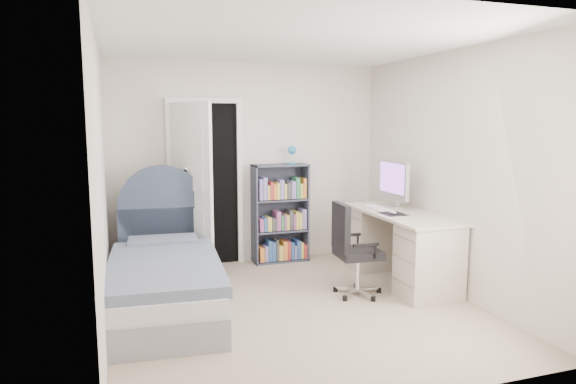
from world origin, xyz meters
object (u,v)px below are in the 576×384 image
object	(u,v)px
bed	(165,278)
bookcase	(281,217)
nightstand	(167,238)
desk	(400,244)
floor_lamp	(184,230)
office_chair	(351,245)

from	to	relation	value
bed	bookcase	size ratio (longest dim) A/B	1.47
nightstand	desk	distance (m)	2.69
nightstand	floor_lamp	world-z (taller)	floor_lamp
bookcase	desk	distance (m)	1.59
bed	nightstand	world-z (taller)	bed
bed	floor_lamp	xyz separation A→B (m)	(0.32, 1.05, 0.23)
floor_lamp	desk	xyz separation A→B (m)	(2.24, -1.05, -0.09)
bed	desk	size ratio (longest dim) A/B	1.35
bookcase	office_chair	size ratio (longest dim) A/B	1.53
bed	bookcase	bearing A→B (deg)	38.11
floor_lamp	office_chair	bearing A→B (deg)	-40.67
office_chair	nightstand	bearing A→B (deg)	140.38
nightstand	floor_lamp	xyz separation A→B (m)	(0.19, -0.11, 0.10)
nightstand	bookcase	size ratio (longest dim) A/B	0.43
floor_lamp	desk	distance (m)	2.47
desk	nightstand	bearing A→B (deg)	154.48
nightstand	floor_lamp	size ratio (longest dim) A/B	0.50
floor_lamp	office_chair	world-z (taller)	floor_lamp
bed	bookcase	world-z (taller)	bookcase
office_chair	bookcase	bearing A→B (deg)	100.64
nightstand	floor_lamp	bearing A→B (deg)	-29.93
nightstand	bookcase	bearing A→B (deg)	2.74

